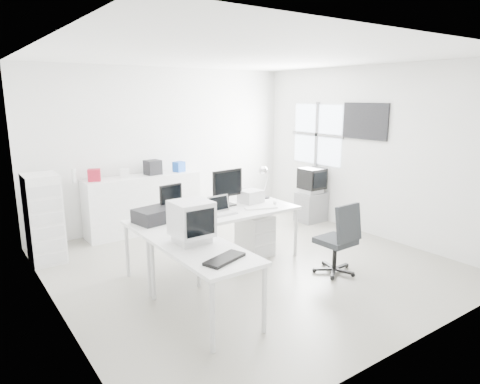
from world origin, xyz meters
TOP-DOWN VIEW (x-y plane):
  - floor at (0.00, 0.00)m, footprint 5.00×5.00m
  - ceiling at (0.00, 0.00)m, footprint 5.00×5.00m
  - back_wall at (0.00, 2.50)m, footprint 5.00×0.02m
  - left_wall at (-2.50, 0.00)m, footprint 0.02×5.00m
  - right_wall at (2.50, 0.00)m, footprint 0.02×5.00m
  - window at (2.48, 1.20)m, footprint 0.02×1.20m
  - wall_picture at (2.47, 0.10)m, footprint 0.04×0.90m
  - main_desk at (-0.38, 0.22)m, footprint 2.40×0.80m
  - side_desk at (-1.23, -0.88)m, footprint 0.70×1.40m
  - drawer_pedestal at (0.32, 0.27)m, footprint 0.40×0.50m
  - inkjet_printer at (-1.23, 0.32)m, footprint 0.55×0.46m
  - lcd_monitor_small at (-0.93, 0.47)m, footprint 0.35×0.23m
  - lcd_monitor_large at (-0.03, 0.47)m, footprint 0.53×0.25m
  - laptop at (-0.33, 0.12)m, footprint 0.34×0.35m
  - white_keyboard at (0.27, 0.07)m, footprint 0.48×0.29m
  - white_mouse at (0.57, 0.12)m, footprint 0.06×0.06m
  - laser_printer at (0.37, 0.44)m, footprint 0.35×0.31m
  - desk_lamp at (0.72, 0.52)m, footprint 0.21×0.21m
  - crt_monitor at (-1.23, -0.63)m, footprint 0.38×0.38m
  - black_keyboard at (-1.23, -1.28)m, footprint 0.49×0.32m
  - office_chair at (0.76, -0.91)m, footprint 0.59×0.59m
  - tv_cabinet at (2.22, 1.03)m, footprint 0.50×0.41m
  - crt_tv at (2.22, 1.03)m, footprint 0.50×0.48m
  - sideboard at (-0.59, 2.24)m, footprint 1.97×0.49m
  - clutter_box_a at (-1.39, 2.24)m, footprint 0.24×0.22m
  - clutter_box_b at (-0.89, 2.24)m, footprint 0.18×0.17m
  - clutter_box_c at (-0.39, 2.24)m, footprint 0.27×0.25m
  - clutter_box_d at (0.11, 2.24)m, footprint 0.22×0.20m
  - clutter_bottle at (-1.69, 2.28)m, footprint 0.07×0.07m
  - filing_cabinet at (-2.28, 1.73)m, footprint 0.44×0.53m

SIDE VIEW (x-z plane):
  - floor at x=0.00m, z-range -0.01..0.01m
  - tv_cabinet at x=2.22m, z-range 0.00..0.55m
  - drawer_pedestal at x=0.32m, z-range 0.00..0.60m
  - main_desk at x=-0.38m, z-range 0.00..0.75m
  - side_desk at x=-1.23m, z-range 0.00..0.75m
  - office_chair at x=0.76m, z-range 0.00..0.98m
  - sideboard at x=-0.59m, z-range 0.00..0.99m
  - filing_cabinet at x=-2.28m, z-range 0.00..1.26m
  - white_keyboard at x=0.27m, z-range 0.75..0.77m
  - black_keyboard at x=-1.23m, z-range 0.75..0.78m
  - crt_tv at x=2.22m, z-range 0.55..1.00m
  - white_mouse at x=0.57m, z-range 0.75..0.81m
  - inkjet_printer at x=-1.23m, z-range 0.75..0.92m
  - laser_printer at x=0.37m, z-range 0.75..0.93m
  - laptop at x=-0.33m, z-range 0.75..0.97m
  - lcd_monitor_small at x=-0.93m, z-range 0.75..1.16m
  - crt_monitor at x=-1.23m, z-range 0.75..1.19m
  - desk_lamp at x=0.72m, z-range 0.75..1.28m
  - lcd_monitor_large at x=-0.03m, z-range 0.75..1.28m
  - clutter_box_b at x=-0.89m, z-range 0.99..1.13m
  - clutter_box_d at x=0.11m, z-range 0.99..1.17m
  - clutter_box_a at x=-1.39m, z-range 0.99..1.18m
  - clutter_bottle at x=-1.69m, z-range 0.99..1.21m
  - clutter_box_c at x=-0.39m, z-range 0.99..1.23m
  - back_wall at x=0.00m, z-range 0.00..2.80m
  - left_wall at x=-2.50m, z-range 0.00..2.80m
  - right_wall at x=2.50m, z-range 0.00..2.80m
  - window at x=2.48m, z-range 1.05..2.15m
  - wall_picture at x=2.47m, z-range 1.60..2.20m
  - ceiling at x=0.00m, z-range 2.79..2.80m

